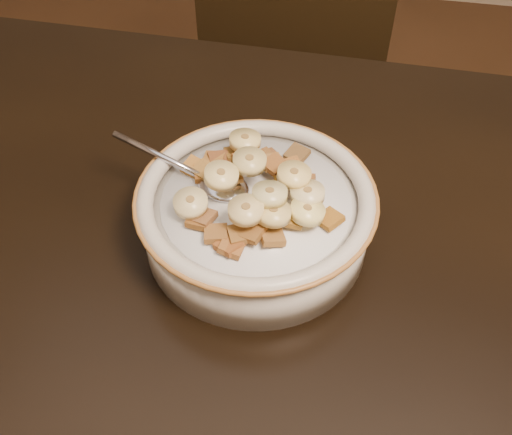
% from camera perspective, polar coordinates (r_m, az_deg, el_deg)
% --- Properties ---
extents(table, '(1.42, 0.93, 0.04)m').
position_cam_1_polar(table, '(0.54, -7.51, -10.04)').
color(table, black).
rests_on(table, floor).
extents(chair, '(0.38, 0.38, 0.85)m').
position_cam_1_polar(chair, '(1.14, 1.91, 5.78)').
color(chair, black).
rests_on(chair, floor).
extents(cereal_bowl, '(0.22, 0.22, 0.05)m').
position_cam_1_polar(cereal_bowl, '(0.55, -0.00, -0.29)').
color(cereal_bowl, beige).
rests_on(cereal_bowl, table).
extents(milk, '(0.18, 0.18, 0.00)m').
position_cam_1_polar(milk, '(0.53, -0.00, 1.60)').
color(milk, silver).
rests_on(milk, cereal_bowl).
extents(spoon, '(0.06, 0.05, 0.01)m').
position_cam_1_polar(spoon, '(0.54, -3.28, 3.11)').
color(spoon, '#B2B5C6').
rests_on(spoon, cereal_bowl).
extents(cereal_square_0, '(0.03, 0.03, 0.01)m').
position_cam_1_polar(cereal_square_0, '(0.51, -5.34, 0.04)').
color(cereal_square_0, brown).
rests_on(cereal_square_0, milk).
extents(cereal_square_1, '(0.02, 0.02, 0.01)m').
position_cam_1_polar(cereal_square_1, '(0.50, 3.56, -0.01)').
color(cereal_square_1, '#9A6720').
rests_on(cereal_square_1, milk).
extents(cereal_square_2, '(0.03, 0.03, 0.01)m').
position_cam_1_polar(cereal_square_2, '(0.56, 0.85, 5.91)').
color(cereal_square_2, brown).
rests_on(cereal_square_2, milk).
extents(cereal_square_3, '(0.03, 0.03, 0.01)m').
position_cam_1_polar(cereal_square_3, '(0.49, -1.56, -1.64)').
color(cereal_square_3, brown).
rests_on(cereal_square_3, milk).
extents(cereal_square_4, '(0.03, 0.03, 0.01)m').
position_cam_1_polar(cereal_square_4, '(0.57, -2.07, 6.40)').
color(cereal_square_4, brown).
rests_on(cereal_square_4, milk).
extents(cereal_square_5, '(0.03, 0.03, 0.01)m').
position_cam_1_polar(cereal_square_5, '(0.54, 1.89, 5.31)').
color(cereal_square_5, brown).
rests_on(cereal_square_5, milk).
extents(cereal_square_6, '(0.03, 0.03, 0.01)m').
position_cam_1_polar(cereal_square_6, '(0.56, 1.20, 6.10)').
color(cereal_square_6, brown).
rests_on(cereal_square_6, milk).
extents(cereal_square_7, '(0.03, 0.03, 0.01)m').
position_cam_1_polar(cereal_square_7, '(0.56, -3.68, 5.74)').
color(cereal_square_7, brown).
rests_on(cereal_square_7, milk).
extents(cereal_square_8, '(0.02, 0.02, 0.01)m').
position_cam_1_polar(cereal_square_8, '(0.50, -4.03, -1.61)').
color(cereal_square_8, brown).
rests_on(cereal_square_8, milk).
extents(cereal_square_9, '(0.03, 0.03, 0.01)m').
position_cam_1_polar(cereal_square_9, '(0.49, -2.71, -2.76)').
color(cereal_square_9, brown).
rests_on(cereal_square_9, milk).
extents(cereal_square_10, '(0.03, 0.03, 0.01)m').
position_cam_1_polar(cereal_square_10, '(0.57, 4.13, 6.35)').
color(cereal_square_10, brown).
rests_on(cereal_square_10, milk).
extents(cereal_square_11, '(0.02, 0.02, 0.01)m').
position_cam_1_polar(cereal_square_11, '(0.51, -5.70, -0.24)').
color(cereal_square_11, brown).
rests_on(cereal_square_11, milk).
extents(cereal_square_12, '(0.03, 0.03, 0.01)m').
position_cam_1_polar(cereal_square_12, '(0.55, 1.62, 5.55)').
color(cereal_square_12, olive).
rests_on(cereal_square_12, milk).
extents(cereal_square_13, '(0.03, 0.03, 0.01)m').
position_cam_1_polar(cereal_square_13, '(0.56, -1.03, 6.00)').
color(cereal_square_13, '#975B2C').
rests_on(cereal_square_13, milk).
extents(cereal_square_14, '(0.02, 0.02, 0.01)m').
position_cam_1_polar(cereal_square_14, '(0.56, -4.23, 5.83)').
color(cereal_square_14, brown).
rests_on(cereal_square_14, milk).
extents(cereal_square_15, '(0.02, 0.02, 0.01)m').
position_cam_1_polar(cereal_square_15, '(0.53, 4.78, 3.51)').
color(cereal_square_15, brown).
rests_on(cereal_square_15, milk).
extents(cereal_square_16, '(0.03, 0.03, 0.01)m').
position_cam_1_polar(cereal_square_16, '(0.49, -0.45, -1.44)').
color(cereal_square_16, brown).
rests_on(cereal_square_16, milk).
extents(cereal_square_17, '(0.03, 0.03, 0.01)m').
position_cam_1_polar(cereal_square_17, '(0.53, -2.65, 4.26)').
color(cereal_square_17, '#8F611F').
rests_on(cereal_square_17, milk).
extents(cereal_square_18, '(0.03, 0.03, 0.01)m').
position_cam_1_polar(cereal_square_18, '(0.56, -6.21, 5.04)').
color(cereal_square_18, '#975F1C').
rests_on(cereal_square_18, milk).
extents(cereal_square_19, '(0.03, 0.03, 0.01)m').
position_cam_1_polar(cereal_square_19, '(0.55, -5.20, 4.71)').
color(cereal_square_19, olive).
rests_on(cereal_square_19, milk).
extents(cereal_square_20, '(0.03, 0.03, 0.01)m').
position_cam_1_polar(cereal_square_20, '(0.55, -5.16, 4.41)').
color(cereal_square_20, brown).
rests_on(cereal_square_20, milk).
extents(cereal_square_21, '(0.03, 0.03, 0.01)m').
position_cam_1_polar(cereal_square_21, '(0.53, 2.85, 4.14)').
color(cereal_square_21, '#8D5F19').
rests_on(cereal_square_21, milk).
extents(cereal_square_22, '(0.03, 0.03, 0.01)m').
position_cam_1_polar(cereal_square_22, '(0.51, 7.36, -0.15)').
color(cereal_square_22, '#92611A').
rests_on(cereal_square_22, milk).
extents(cereal_square_23, '(0.03, 0.03, 0.01)m').
position_cam_1_polar(cereal_square_23, '(0.49, 1.66, -1.95)').
color(cereal_square_23, olive).
rests_on(cereal_square_23, milk).
extents(cereal_square_24, '(0.02, 0.02, 0.01)m').
position_cam_1_polar(cereal_square_24, '(0.49, -2.44, -2.95)').
color(cereal_square_24, brown).
rests_on(cereal_square_24, milk).
extents(cereal_square_25, '(0.03, 0.03, 0.01)m').
position_cam_1_polar(cereal_square_25, '(0.55, 3.55, 5.04)').
color(cereal_square_25, '#935B20').
rests_on(cereal_square_25, milk).
extents(banana_slice_0, '(0.04, 0.04, 0.01)m').
position_cam_1_polar(banana_slice_0, '(0.51, -6.55, 1.45)').
color(banana_slice_0, beige).
rests_on(banana_slice_0, milk).
extents(banana_slice_1, '(0.04, 0.04, 0.02)m').
position_cam_1_polar(banana_slice_1, '(0.49, 1.38, 2.35)').
color(banana_slice_1, beige).
rests_on(banana_slice_1, milk).
extents(banana_slice_2, '(0.04, 0.04, 0.02)m').
position_cam_1_polar(banana_slice_2, '(0.51, -3.49, 4.18)').
color(banana_slice_2, beige).
rests_on(banana_slice_2, milk).
extents(banana_slice_3, '(0.04, 0.04, 0.01)m').
position_cam_1_polar(banana_slice_3, '(0.49, 1.75, 0.45)').
color(banana_slice_3, '#D1B676').
rests_on(banana_slice_3, milk).
extents(banana_slice_4, '(0.04, 0.04, 0.01)m').
position_cam_1_polar(banana_slice_4, '(0.52, 3.83, 4.26)').
color(banana_slice_4, '#FFE184').
rests_on(banana_slice_4, milk).
extents(banana_slice_5, '(0.04, 0.04, 0.01)m').
position_cam_1_polar(banana_slice_5, '(0.48, -1.01, 0.73)').
color(banana_slice_5, beige).
rests_on(banana_slice_5, milk).
extents(banana_slice_6, '(0.04, 0.04, 0.02)m').
position_cam_1_polar(banana_slice_6, '(0.50, 5.15, 0.63)').
color(banana_slice_6, '#F3E789').
rests_on(banana_slice_6, milk).
extents(banana_slice_7, '(0.03, 0.03, 0.01)m').
position_cam_1_polar(banana_slice_7, '(0.52, -0.65, 5.62)').
color(banana_slice_7, '#D3BB69').
rests_on(banana_slice_7, milk).
extents(banana_slice_8, '(0.03, 0.03, 0.01)m').
position_cam_1_polar(banana_slice_8, '(0.56, -1.10, 7.72)').
color(banana_slice_8, '#D6BD71').
rests_on(banana_slice_8, milk).
extents(banana_slice_9, '(0.04, 0.04, 0.01)m').
position_cam_1_polar(banana_slice_9, '(0.51, 5.17, 2.40)').
color(banana_slice_9, '#FFE79F').
rests_on(banana_slice_9, milk).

